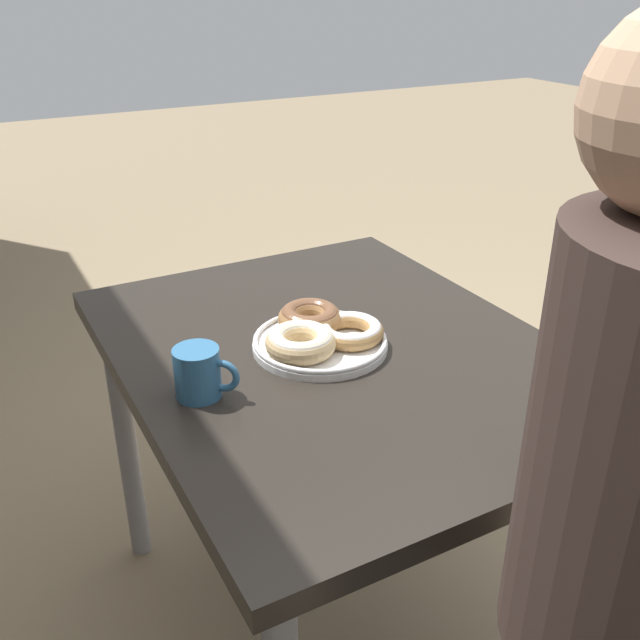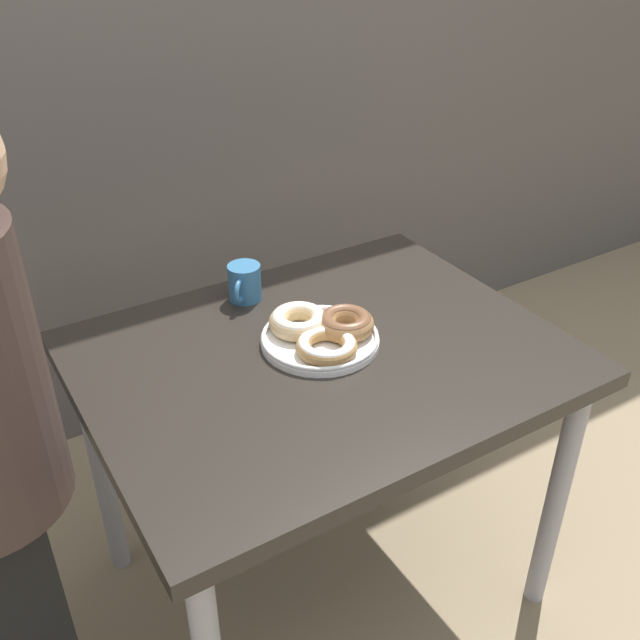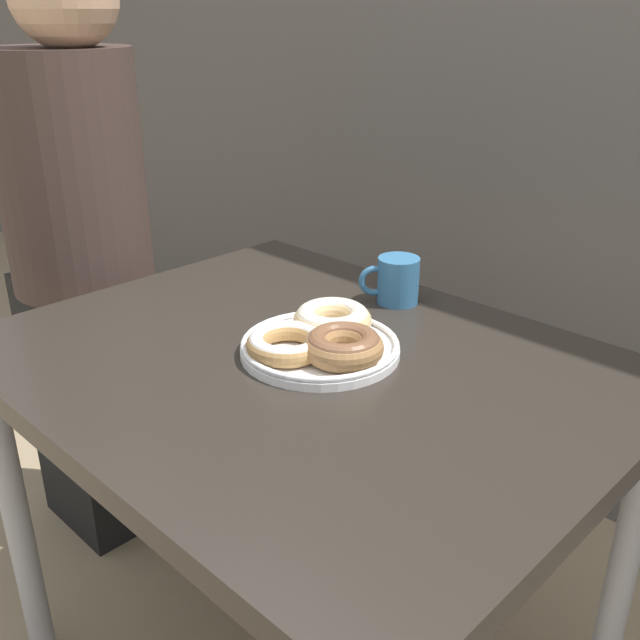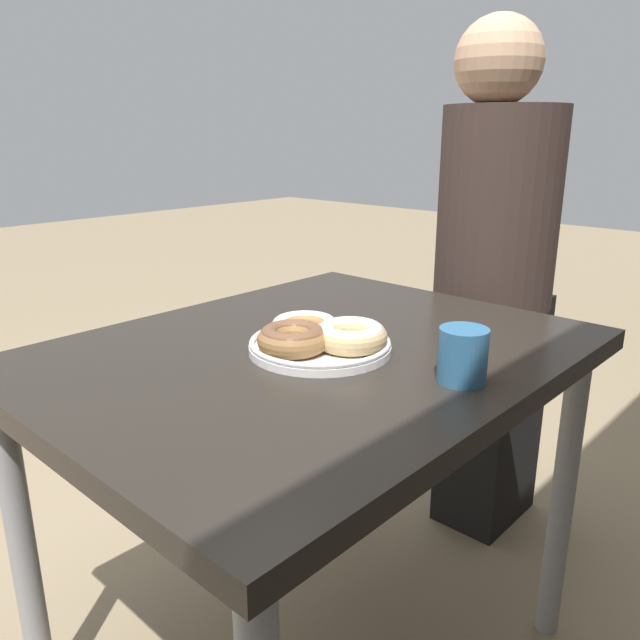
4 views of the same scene
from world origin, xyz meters
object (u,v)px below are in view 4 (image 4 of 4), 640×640
at_px(dining_table, 312,389).
at_px(person_figure, 495,284).
at_px(donut_plate, 318,337).
at_px(coffee_mug, 462,354).

bearing_deg(dining_table, person_figure, -179.68).
relative_size(dining_table, donut_plate, 3.44).
distance_m(dining_table, coffee_mug, 0.32).
relative_size(dining_table, person_figure, 0.73).
distance_m(donut_plate, person_figure, 0.74).
relative_size(coffee_mug, person_figure, 0.07).
height_order(donut_plate, person_figure, person_figure).
relative_size(dining_table, coffee_mug, 10.15).
bearing_deg(dining_table, donut_plate, 63.06).
relative_size(donut_plate, coffee_mug, 2.95).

